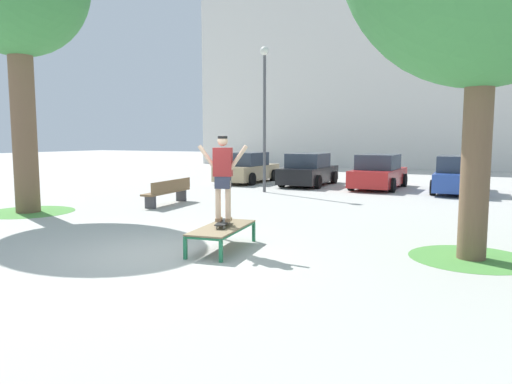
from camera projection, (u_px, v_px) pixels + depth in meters
name	position (u px, v px, depth m)	size (l,w,h in m)	color
ground_plane	(165.00, 255.00, 9.04)	(120.00, 120.00, 0.00)	#B7B5AD
building_facade	(471.00, 67.00, 33.50)	(42.07, 4.00, 14.30)	silver
skate_box	(222.00, 229.00, 9.46)	(1.03, 1.99, 0.46)	#237A4C
skateboard	(223.00, 222.00, 9.50)	(0.45, 0.82, 0.09)	black
skater	(223.00, 172.00, 9.39)	(0.97, 0.41, 1.69)	beige
grass_patch_near_left	(29.00, 212.00, 14.34)	(2.64, 2.64, 0.01)	#519342
grass_patch_near_right	(471.00, 258.00, 8.80)	(2.21, 2.21, 0.01)	#519342
car_tan	(247.00, 169.00, 23.86)	(1.98, 4.23, 1.50)	tan
car_black	(309.00, 171.00, 22.41)	(2.02, 4.25, 1.50)	black
car_red	(379.00, 173.00, 20.95)	(1.96, 4.22, 1.50)	red
car_blue	(459.00, 176.00, 19.27)	(2.02, 4.25, 1.50)	#28479E
park_bench	(168.00, 191.00, 15.87)	(0.67, 2.43, 0.83)	brown
light_post	(265.00, 98.00, 19.23)	(0.36, 0.36, 5.83)	#4C4C51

